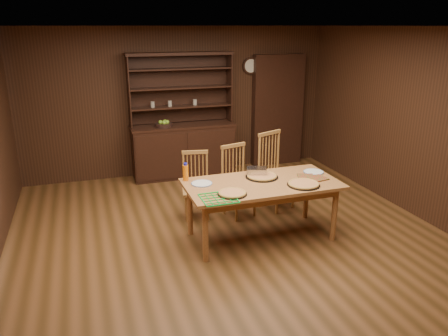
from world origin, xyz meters
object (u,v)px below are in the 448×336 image
object	(u,v)px
china_hutch	(183,143)
chair_left	(196,183)
chair_right	(273,168)
juice_bottle	(186,172)
dining_table	(262,189)
chair_center	(237,178)

from	to	relation	value
china_hutch	chair_left	distance (m)	1.81
chair_left	chair_right	size ratio (longest dim) A/B	0.83
chair_left	juice_bottle	bearing A→B (deg)	-105.66
dining_table	chair_right	distance (m)	1.07
china_hutch	chair_center	xyz separation A→B (m)	(0.33, -1.91, -0.05)
chair_left	chair_right	world-z (taller)	chair_right
china_hutch	chair_left	xyz separation A→B (m)	(-0.24, -1.79, -0.10)
chair_left	chair_center	xyz separation A→B (m)	(0.57, -0.12, 0.04)
china_hutch	chair_right	bearing A→B (deg)	-62.59
dining_table	chair_center	xyz separation A→B (m)	(-0.04, 0.80, -0.13)
chair_left	juice_bottle	xyz separation A→B (m)	(-0.27, -0.54, 0.36)
china_hutch	chair_right	world-z (taller)	china_hutch
chair_left	chair_right	bearing A→B (deg)	9.62
chair_right	china_hutch	bearing A→B (deg)	95.01
china_hutch	chair_left	world-z (taller)	china_hutch
chair_center	chair_left	bearing A→B (deg)	153.09
dining_table	juice_bottle	xyz separation A→B (m)	(-0.88, 0.38, 0.18)
china_hutch	juice_bottle	size ratio (longest dim) A/B	9.57
dining_table	chair_right	world-z (taller)	chair_right
dining_table	juice_bottle	distance (m)	0.97
china_hutch	dining_table	size ratio (longest dim) A/B	1.14
china_hutch	juice_bottle	distance (m)	2.40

